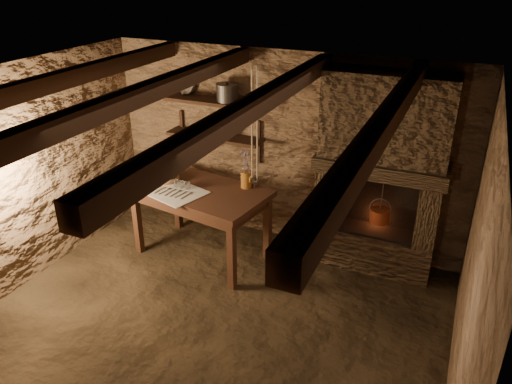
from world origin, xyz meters
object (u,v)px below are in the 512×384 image
at_px(work_table, 202,220).
at_px(iron_stockpot, 227,93).
at_px(red_pot, 380,215).
at_px(wooden_bowl, 166,178).
at_px(stoneware_jug, 246,172).

relative_size(work_table, iron_stockpot, 6.55).
bearing_deg(red_pot, wooden_bowl, -168.03).
distance_m(wooden_bowl, red_pot, 2.54).
bearing_deg(iron_stockpot, red_pot, -3.51).
height_order(work_table, iron_stockpot, iron_stockpot).
distance_m(wooden_bowl, iron_stockpot, 1.25).
xyz_separation_m(wooden_bowl, iron_stockpot, (0.52, 0.64, 0.93)).
relative_size(stoneware_jug, wooden_bowl, 1.44).
height_order(wooden_bowl, iron_stockpot, iron_stockpot).
bearing_deg(iron_stockpot, stoneware_jug, -43.90).
distance_m(work_table, wooden_bowl, 0.66).
bearing_deg(wooden_bowl, iron_stockpot, 51.13).
xyz_separation_m(iron_stockpot, red_pot, (1.96, -0.12, -1.16)).
height_order(work_table, stoneware_jug, stoneware_jug).
relative_size(work_table, red_pot, 3.13).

